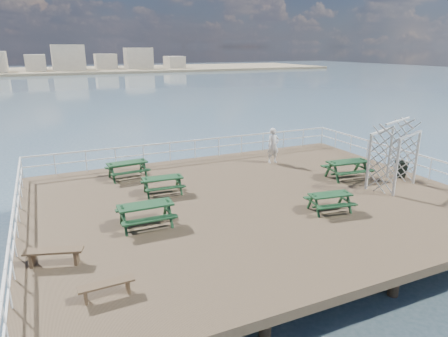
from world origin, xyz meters
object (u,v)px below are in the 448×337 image
picnic_table_b (127,166)px  picnic_table_d (146,210)px  trellis_arbor (393,158)px  picnic_table_c (348,166)px  person (273,146)px  picnic_table_e (330,199)px  flat_bench_near (54,253)px  picnic_table_a (163,182)px  flat_bench_far (107,286)px

picnic_table_b → picnic_table_d: bearing=-99.5°
picnic_table_b → picnic_table_d: picnic_table_d is taller
picnic_table_d → trellis_arbor: trellis_arbor is taller
picnic_table_c → person: (-1.86, 3.81, 0.34)m
picnic_table_e → flat_bench_near: (-9.87, 0.10, -0.15)m
picnic_table_a → picnic_table_e: picnic_table_a is taller
picnic_table_d → flat_bench_near: 3.43m
flat_bench_far → trellis_arbor: size_ratio=0.46×
flat_bench_far → picnic_table_b: bearing=73.7°
picnic_table_d → person: bearing=32.4°
picnic_table_d → person: person is taller
picnic_table_a → person: person is taller
flat_bench_far → picnic_table_c: bearing=20.9°
flat_bench_near → trellis_arbor: trellis_arbor is taller
flat_bench_far → trellis_arbor: trellis_arbor is taller
trellis_arbor → person: (-2.87, 5.55, -0.39)m
flat_bench_far → person: person is taller
picnic_table_c → flat_bench_far: 13.11m
picnic_table_a → picnic_table_b: size_ratio=0.91×
picnic_table_b → flat_bench_near: bearing=-120.8°
picnic_table_d → flat_bench_far: picnic_table_d is taller
trellis_arbor → person: size_ratio=1.59×
picnic_table_e → trellis_arbor: trellis_arbor is taller
picnic_table_a → flat_bench_near: 6.35m
picnic_table_c → trellis_arbor: 2.14m
picnic_table_c → trellis_arbor: bearing=-54.7°
picnic_table_a → person: (6.84, 2.17, 0.43)m
picnic_table_e → trellis_arbor: (4.37, 1.16, 0.85)m
picnic_table_b → flat_bench_near: picnic_table_b is taller
trellis_arbor → person: trellis_arbor is taller
picnic_table_d → picnic_table_a: bearing=64.4°
picnic_table_a → flat_bench_far: bearing=-113.3°
flat_bench_near → trellis_arbor: (14.24, 1.05, 1.00)m
flat_bench_near → trellis_arbor: 14.32m
picnic_table_a → picnic_table_c: (8.70, -1.64, 0.09)m
picnic_table_a → picnic_table_c: picnic_table_c is taller
flat_bench_near → flat_bench_far: bearing=-45.7°
picnic_table_a → trellis_arbor: bearing=-15.6°
flat_bench_near → person: (11.37, 6.60, 0.61)m
picnic_table_a → person: size_ratio=0.93×
flat_bench_near → flat_bench_far: size_ratio=1.20×
picnic_table_e → flat_bench_far: 8.99m
picnic_table_b → trellis_arbor: trellis_arbor is taller
picnic_table_e → flat_bench_far: size_ratio=1.28×
flat_bench_far → flat_bench_near: bearing=115.1°
picnic_table_d → flat_bench_near: bearing=-153.3°
picnic_table_b → flat_bench_near: 8.05m
picnic_table_b → flat_bench_near: (-3.59, -7.20, -0.22)m
picnic_table_a → picnic_table_b: 2.93m
trellis_arbor → person: 6.26m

